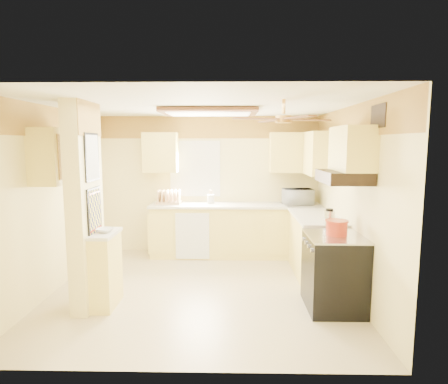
{
  "coord_description": "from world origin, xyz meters",
  "views": [
    {
      "loc": [
        0.42,
        -4.97,
        2.01
      ],
      "look_at": [
        0.31,
        0.35,
        1.32
      ],
      "focal_mm": 30.0,
      "sensor_mm": 36.0,
      "label": 1
    }
  ],
  "objects_px": {
    "bowl": "(105,230)",
    "microwave": "(298,197)",
    "dutch_oven": "(337,227)",
    "stove": "(334,272)",
    "kettle": "(329,217)"
  },
  "relations": [
    {
      "from": "bowl",
      "to": "microwave",
      "type": "bearing_deg",
      "value": 38.18
    },
    {
      "from": "dutch_oven",
      "to": "microwave",
      "type": "bearing_deg",
      "value": 92.8
    },
    {
      "from": "bowl",
      "to": "dutch_oven",
      "type": "distance_m",
      "value": 2.81
    },
    {
      "from": "microwave",
      "to": "stove",
      "type": "bearing_deg",
      "value": 86.55
    },
    {
      "from": "kettle",
      "to": "microwave",
      "type": "bearing_deg",
      "value": 94.23
    },
    {
      "from": "stove",
      "to": "microwave",
      "type": "distance_m",
      "value": 2.21
    },
    {
      "from": "microwave",
      "to": "dutch_oven",
      "type": "relative_size",
      "value": 1.85
    },
    {
      "from": "bowl",
      "to": "dutch_oven",
      "type": "height_order",
      "value": "dutch_oven"
    },
    {
      "from": "stove",
      "to": "kettle",
      "type": "relative_size",
      "value": 4.15
    },
    {
      "from": "microwave",
      "to": "bowl",
      "type": "bearing_deg",
      "value": 32.51
    },
    {
      "from": "microwave",
      "to": "bowl",
      "type": "xyz_separation_m",
      "value": [
        -2.7,
        -2.13,
        -0.11
      ]
    },
    {
      "from": "stove",
      "to": "microwave",
      "type": "relative_size",
      "value": 1.82
    },
    {
      "from": "bowl",
      "to": "kettle",
      "type": "xyz_separation_m",
      "value": [
        2.83,
        0.46,
        0.08
      ]
    },
    {
      "from": "microwave",
      "to": "kettle",
      "type": "height_order",
      "value": "microwave"
    },
    {
      "from": "stove",
      "to": "bowl",
      "type": "distance_m",
      "value": 2.83
    }
  ]
}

